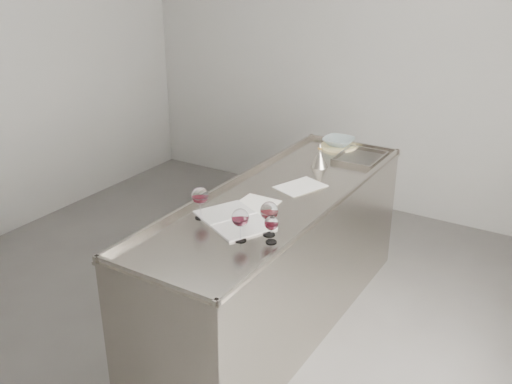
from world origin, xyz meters
The scene contains 12 objects.
room_shell centered at (0.00, 0.00, 1.40)m, with size 4.54×5.04×2.84m.
counter centered at (0.50, 0.30, 0.47)m, with size 0.77×2.42×0.97m.
wine_glass_left centered at (0.28, -0.22, 1.08)m, with size 0.10×0.10×0.19m.
wine_glass_middle centered at (0.63, -0.33, 1.07)m, with size 0.09×0.09×0.18m.
wine_glass_right centered at (0.72, -0.19, 1.08)m, with size 0.10×0.10×0.19m.
wine_glass_small centered at (0.78, -0.26, 1.05)m, with size 0.08×0.08×0.15m.
notebook centered at (0.46, -0.15, 0.95)m, with size 0.53×0.47×0.02m.
loose_paper_top centered at (0.45, 0.07, 0.94)m, with size 0.23×0.33×0.00m, color white.
loose_paper_under centered at (0.55, 0.50, 0.94)m, with size 0.22×0.31×0.00m, color white.
trivet centered at (0.43, 1.38, 0.95)m, with size 0.28×0.28×0.02m, color beige.
ceramic_bowl centered at (0.43, 1.38, 0.99)m, with size 0.24×0.24×0.06m, color #86999C.
wine_funnel centered at (0.49, 0.91, 1.00)m, with size 0.12×0.12×0.18m.
Camera 1 is at (2.12, -2.59, 2.37)m, focal length 40.00 mm.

